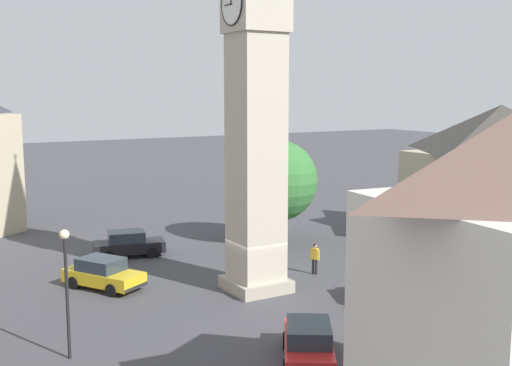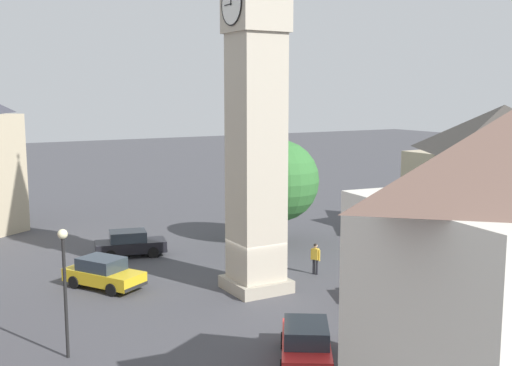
% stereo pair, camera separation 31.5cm
% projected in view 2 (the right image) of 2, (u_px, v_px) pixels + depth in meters
% --- Properties ---
extents(ground_plane, '(200.00, 200.00, 0.00)m').
position_uv_depth(ground_plane, '(256.00, 290.00, 30.91)').
color(ground_plane, '#424247').
extents(clock_tower, '(3.38, 3.38, 21.58)m').
position_uv_depth(clock_tower, '(256.00, 28.00, 29.09)').
color(clock_tower, '#A59C89').
rests_on(clock_tower, ground).
extents(car_blue_kerb, '(2.60, 4.41, 1.53)m').
position_uv_depth(car_blue_kerb, '(130.00, 243.00, 37.19)').
color(car_blue_kerb, black).
rests_on(car_blue_kerb, ground).
extents(car_silver_kerb, '(4.38, 3.65, 1.53)m').
position_uv_depth(car_silver_kerb, '(306.00, 343.00, 22.41)').
color(car_silver_kerb, red).
rests_on(car_silver_kerb, ground).
extents(car_red_corner, '(4.41, 3.55, 1.53)m').
position_uv_depth(car_red_corner, '(103.00, 273.00, 31.12)').
color(car_red_corner, gold).
rests_on(car_red_corner, ground).
extents(car_white_side, '(4.46, 3.15, 1.53)m').
position_uv_depth(car_white_side, '(386.00, 289.00, 28.53)').
color(car_white_side, red).
rests_on(car_white_side, ground).
extents(pedestrian, '(0.51, 0.36, 1.69)m').
position_uv_depth(pedestrian, '(315.00, 256.00, 33.39)').
color(pedestrian, black).
rests_on(pedestrian, ground).
extents(tree, '(5.25, 5.25, 6.70)m').
position_uv_depth(tree, '(278.00, 181.00, 39.94)').
color(tree, brown).
rests_on(tree, ground).
extents(building_terrace_right, '(11.48, 7.87, 8.89)m').
position_uv_depth(building_terrace_right, '(501.00, 173.00, 40.09)').
color(building_terrace_right, tan).
rests_on(building_terrace_right, ground).
extents(lamp_post, '(0.36, 0.36, 4.83)m').
position_uv_depth(lamp_post, '(64.00, 272.00, 22.55)').
color(lamp_post, black).
rests_on(lamp_post, ground).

